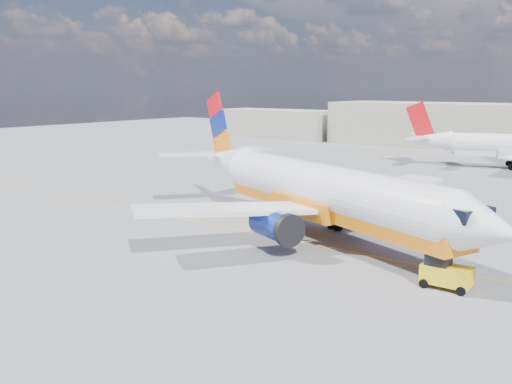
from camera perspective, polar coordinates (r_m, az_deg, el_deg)
The scene contains 5 objects.
ground at distance 42.25m, azimuth -4.39°, elevation -4.62°, with size 240.00×240.00×0.00m, color slate.
taxi_line at distance 44.46m, azimuth -1.81°, elevation -3.82°, with size 70.00×0.15×0.01m, color gold.
terminal_annex at distance 125.55m, azimuth 2.13°, elevation 6.85°, with size 26.00×10.00×6.00m, color #ABA493.
main_jet at distance 41.97m, azimuth 6.15°, elevation 0.18°, with size 34.53×26.09×10.57m.
gse_tug at distance 33.47m, azimuth 18.41°, elevation -7.63°, with size 2.67×1.67×1.89m.
Camera 1 is at (27.21, -30.39, 11.01)m, focal length 40.00 mm.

